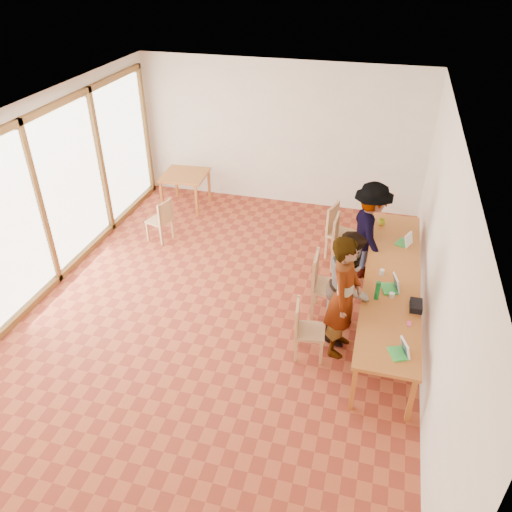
{
  "coord_description": "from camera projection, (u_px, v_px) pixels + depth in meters",
  "views": [
    {
      "loc": [
        2.11,
        -5.86,
        4.95
      ],
      "look_at": [
        0.56,
        -0.04,
        1.1
      ],
      "focal_mm": 35.0,
      "sensor_mm": 36.0,
      "label": 1
    }
  ],
  "objects": [
    {
      "name": "chair_spare",
      "position": [
        162.0,
        216.0,
        9.39
      ],
      "size": [
        0.49,
        0.49,
        0.45
      ],
      "rotation": [
        0.0,
        0.0,
        2.86
      ],
      "color": "tan",
      "rests_on": "ground"
    },
    {
      "name": "chair_empty",
      "position": [
        341.0,
        237.0,
        8.56
      ],
      "size": [
        0.49,
        0.49,
        0.53
      ],
      "rotation": [
        0.0,
        0.0,
        -0.05
      ],
      "color": "tan",
      "rests_on": "ground"
    },
    {
      "name": "ceiling",
      "position": [
        214.0,
        120.0,
        6.27
      ],
      "size": [
        6.0,
        8.0,
        0.04
      ],
      "primitive_type": "cube",
      "color": "white",
      "rests_on": "wall_back"
    },
    {
      "name": "communal_table",
      "position": [
        392.0,
        280.0,
        7.34
      ],
      "size": [
        0.8,
        4.0,
        0.75
      ],
      "color": "#A65924",
      "rests_on": "ground"
    },
    {
      "name": "laptop_near",
      "position": [
        401.0,
        351.0,
        5.93
      ],
      "size": [
        0.28,
        0.29,
        0.2
      ],
      "rotation": [
        0.0,
        0.0,
        0.39
      ],
      "color": "green",
      "rests_on": "communal_table"
    },
    {
      "name": "wall_right",
      "position": [
        439.0,
        255.0,
        6.43
      ],
      "size": [
        0.1,
        8.0,
        3.0
      ],
      "primitive_type": "cube",
      "color": "white",
      "rests_on": "ground"
    },
    {
      "name": "chair_mid",
      "position": [
        322.0,
        278.0,
        7.49
      ],
      "size": [
        0.49,
        0.49,
        0.55
      ],
      "rotation": [
        0.0,
        0.0,
        0.03
      ],
      "color": "tan",
      "rests_on": "ground"
    },
    {
      "name": "ground",
      "position": [
        223.0,
        308.0,
        7.9
      ],
      "size": [
        8.0,
        8.0,
        0.0
      ],
      "primitive_type": "plane",
      "color": "#A14527",
      "rests_on": "ground"
    },
    {
      "name": "black_pouch",
      "position": [
        416.0,
        306.0,
        6.67
      ],
      "size": [
        0.16,
        0.26,
        0.09
      ],
      "primitive_type": "cube",
      "color": "black",
      "rests_on": "communal_table"
    },
    {
      "name": "laptop_far",
      "position": [
        406.0,
        241.0,
        8.07
      ],
      "size": [
        0.3,
        0.31,
        0.21
      ],
      "rotation": [
        0.0,
        0.0,
        -0.42
      ],
      "color": "green",
      "rests_on": "communal_table"
    },
    {
      "name": "pink_phone",
      "position": [
        409.0,
        324.0,
        6.42
      ],
      "size": [
        0.05,
        0.1,
        0.01
      ],
      "primitive_type": "cube",
      "color": "#F34993",
      "rests_on": "communal_table"
    },
    {
      "name": "person_far",
      "position": [
        369.0,
        231.0,
        8.24
      ],
      "size": [
        0.97,
        1.26,
        1.71
      ],
      "primitive_type": "imported",
      "rotation": [
        0.0,
        0.0,
        1.91
      ],
      "color": "gray",
      "rests_on": "ground"
    },
    {
      "name": "wall_front",
      "position": [
        53.0,
        470.0,
        3.83
      ],
      "size": [
        6.0,
        0.1,
        3.0
      ],
      "primitive_type": "cube",
      "color": "white",
      "rests_on": "ground"
    },
    {
      "name": "person_near",
      "position": [
        344.0,
        297.0,
        6.65
      ],
      "size": [
        0.51,
        0.71,
        1.82
      ],
      "primitive_type": "imported",
      "rotation": [
        0.0,
        0.0,
        1.44
      ],
      "color": "gray",
      "rests_on": "ground"
    },
    {
      "name": "yellow_mug",
      "position": [
        382.0,
        222.0,
        8.62
      ],
      "size": [
        0.17,
        0.17,
        0.1
      ],
      "primitive_type": "imported",
      "rotation": [
        0.0,
        0.0,
        0.38
      ],
      "color": "gold",
      "rests_on": "communal_table"
    },
    {
      "name": "wall_back",
      "position": [
        280.0,
        135.0,
        10.34
      ],
      "size": [
        6.0,
        0.1,
        3.0
      ],
      "primitive_type": "cube",
      "color": "white",
      "rests_on": "ground"
    },
    {
      "name": "clear_glass",
      "position": [
        382.0,
        272.0,
        7.34
      ],
      "size": [
        0.07,
        0.07,
        0.09
      ],
      "primitive_type": "cylinder",
      "color": "silver",
      "rests_on": "communal_table"
    },
    {
      "name": "laptop_mid",
      "position": [
        392.0,
        286.0,
        7.02
      ],
      "size": [
        0.29,
        0.31,
        0.22
      ],
      "rotation": [
        0.0,
        0.0,
        0.28
      ],
      "color": "green",
      "rests_on": "communal_table"
    },
    {
      "name": "person_mid",
      "position": [
        349.0,
        285.0,
        6.97
      ],
      "size": [
        0.76,
        0.91,
        1.69
      ],
      "primitive_type": "imported",
      "rotation": [
        0.0,
        0.0,
        1.42
      ],
      "color": "gray",
      "rests_on": "ground"
    },
    {
      "name": "side_table",
      "position": [
        185.0,
        177.0,
        10.55
      ],
      "size": [
        0.9,
        0.9,
        0.75
      ],
      "rotation": [
        0.0,
        0.0,
        0.07
      ],
      "color": "#A65924",
      "rests_on": "ground"
    },
    {
      "name": "window_wall",
      "position": [
        38.0,
        201.0,
        7.73
      ],
      "size": [
        0.1,
        8.0,
        3.0
      ],
      "primitive_type": "cube",
      "color": "white",
      "rests_on": "ground"
    },
    {
      "name": "condiment_cup",
      "position": [
        392.0,
        295.0,
        6.89
      ],
      "size": [
        0.08,
        0.08,
        0.06
      ],
      "primitive_type": "cylinder",
      "color": "white",
      "rests_on": "communal_table"
    },
    {
      "name": "chair_near",
      "position": [
        303.0,
        324.0,
        6.76
      ],
      "size": [
        0.45,
        0.45,
        0.46
      ],
      "rotation": [
        0.0,
        0.0,
        0.13
      ],
      "color": "tan",
      "rests_on": "ground"
    },
    {
      "name": "green_bottle",
      "position": [
        377.0,
        291.0,
        6.8
      ],
      "size": [
        0.07,
        0.07,
        0.28
      ],
      "primitive_type": "cylinder",
      "color": "#117430",
      "rests_on": "communal_table"
    },
    {
      "name": "chair_far",
      "position": [
        337.0,
        226.0,
        8.91
      ],
      "size": [
        0.57,
        0.57,
        0.52
      ],
      "rotation": [
        0.0,
        0.0,
        -0.29
      ],
      "color": "tan",
      "rests_on": "ground"
    }
  ]
}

